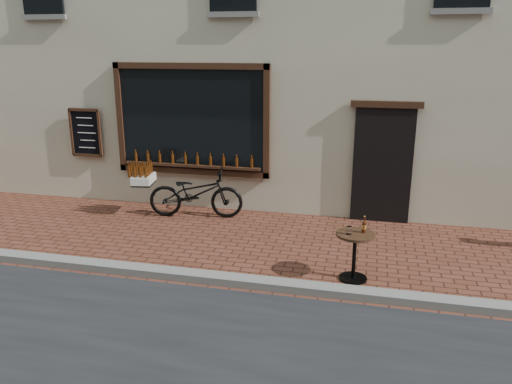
# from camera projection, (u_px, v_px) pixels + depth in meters

# --- Properties ---
(ground) EXTENTS (90.00, 90.00, 0.00)m
(ground) POSITION_uv_depth(u_px,v_px,m) (239.00, 291.00, 6.94)
(ground) COLOR #572A1C
(ground) RESTS_ON ground
(kerb) EXTENTS (90.00, 0.25, 0.12)m
(kerb) POSITION_uv_depth(u_px,v_px,m) (242.00, 281.00, 7.11)
(kerb) COLOR slate
(kerb) RESTS_ON ground
(cargo_bicycle) EXTENTS (2.25, 0.94, 1.05)m
(cargo_bicycle) POSITION_uv_depth(u_px,v_px,m) (194.00, 193.00, 9.85)
(cargo_bicycle) COLOR black
(cargo_bicycle) RESTS_ON ground
(bistro_table) EXTENTS (0.56, 0.56, 0.96)m
(bistro_table) POSITION_uv_depth(u_px,v_px,m) (355.00, 247.00, 7.17)
(bistro_table) COLOR black
(bistro_table) RESTS_ON ground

